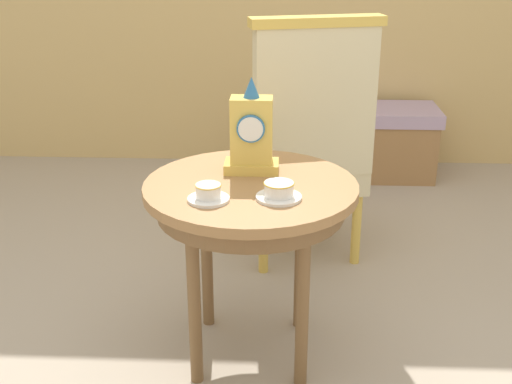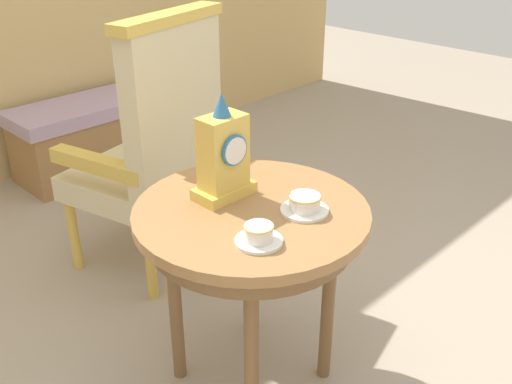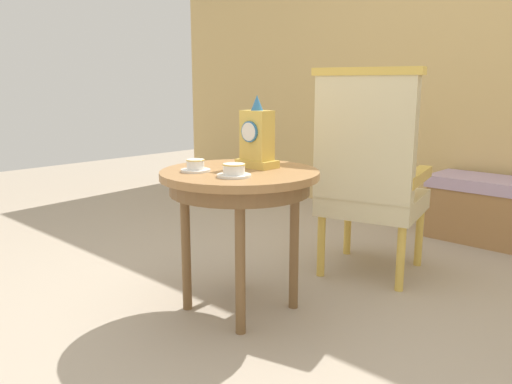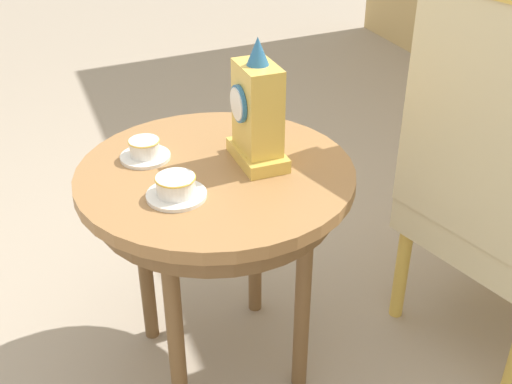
{
  "view_description": "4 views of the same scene",
  "coord_description": "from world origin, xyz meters",
  "px_view_note": "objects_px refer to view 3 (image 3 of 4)",
  "views": [
    {
      "loc": [
        0.03,
        -2.03,
        1.48
      ],
      "look_at": [
        -0.06,
        0.01,
        0.65
      ],
      "focal_mm": 46.28,
      "sensor_mm": 36.0,
      "label": 1
    },
    {
      "loc": [
        -1.18,
        -1.08,
        1.52
      ],
      "look_at": [
        -0.09,
        0.0,
        0.74
      ],
      "focal_mm": 41.12,
      "sensor_mm": 36.0,
      "label": 2
    },
    {
      "loc": [
        1.56,
        -1.6,
        1.06
      ],
      "look_at": [
        -0.11,
        0.18,
        0.54
      ],
      "focal_mm": 36.12,
      "sensor_mm": 36.0,
      "label": 3
    },
    {
      "loc": [
        1.31,
        -0.4,
        1.48
      ],
      "look_at": [
        -0.07,
        0.14,
        0.59
      ],
      "focal_mm": 44.88,
      "sensor_mm": 36.0,
      "label": 4
    }
  ],
  "objects_px": {
    "teacup_right": "(234,171)",
    "armchair": "(369,172)",
    "teacup_left": "(196,166)",
    "side_table": "(240,187)",
    "mantel_clock": "(257,139)",
    "window_bench": "(505,212)"
  },
  "relations": [
    {
      "from": "mantel_clock",
      "to": "teacup_left",
      "type": "bearing_deg",
      "value": -114.21
    },
    {
      "from": "mantel_clock",
      "to": "teacup_right",
      "type": "bearing_deg",
      "value": -68.17
    },
    {
      "from": "teacup_left",
      "to": "teacup_right",
      "type": "height_order",
      "value": "same"
    },
    {
      "from": "mantel_clock",
      "to": "window_bench",
      "type": "relative_size",
      "value": 0.35
    },
    {
      "from": "teacup_left",
      "to": "side_table",
      "type": "bearing_deg",
      "value": 51.08
    },
    {
      "from": "mantel_clock",
      "to": "armchair",
      "type": "bearing_deg",
      "value": 72.28
    },
    {
      "from": "teacup_right",
      "to": "armchair",
      "type": "distance_m",
      "value": 0.92
    },
    {
      "from": "side_table",
      "to": "teacup_right",
      "type": "relative_size",
      "value": 4.95
    },
    {
      "from": "teacup_right",
      "to": "armchair",
      "type": "bearing_deg",
      "value": 82.94
    },
    {
      "from": "teacup_left",
      "to": "teacup_right",
      "type": "xyz_separation_m",
      "value": [
        0.22,
        0.03,
        0.0
      ]
    },
    {
      "from": "mantel_clock",
      "to": "armchair",
      "type": "xyz_separation_m",
      "value": [
        0.21,
        0.66,
        -0.21
      ]
    },
    {
      "from": "teacup_left",
      "to": "window_bench",
      "type": "relative_size",
      "value": 0.14
    },
    {
      "from": "side_table",
      "to": "mantel_clock",
      "type": "height_order",
      "value": "mantel_clock"
    },
    {
      "from": "armchair",
      "to": "window_bench",
      "type": "distance_m",
      "value": 1.25
    },
    {
      "from": "side_table",
      "to": "mantel_clock",
      "type": "distance_m",
      "value": 0.24
    },
    {
      "from": "mantel_clock",
      "to": "window_bench",
      "type": "bearing_deg",
      "value": 72.31
    },
    {
      "from": "side_table",
      "to": "teacup_left",
      "type": "xyz_separation_m",
      "value": [
        -0.13,
        -0.16,
        0.1
      ]
    },
    {
      "from": "side_table",
      "to": "armchair",
      "type": "distance_m",
      "value": 0.81
    },
    {
      "from": "teacup_left",
      "to": "mantel_clock",
      "type": "distance_m",
      "value": 0.32
    },
    {
      "from": "teacup_right",
      "to": "mantel_clock",
      "type": "height_order",
      "value": "mantel_clock"
    },
    {
      "from": "side_table",
      "to": "teacup_left",
      "type": "bearing_deg",
      "value": -128.92
    },
    {
      "from": "teacup_left",
      "to": "window_bench",
      "type": "xyz_separation_m",
      "value": [
        0.7,
        2.07,
        -0.47
      ]
    }
  ]
}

